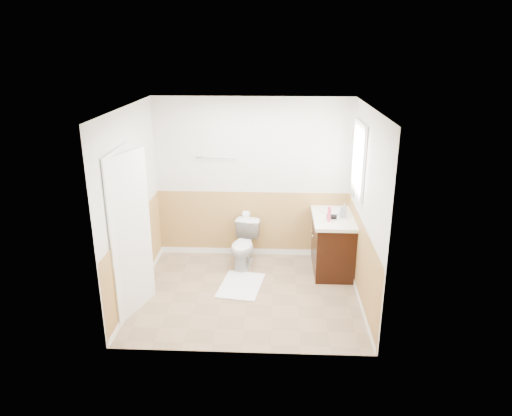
{
  "coord_description": "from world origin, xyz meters",
  "views": [
    {
      "loc": [
        0.38,
        -5.69,
        3.23
      ],
      "look_at": [
        0.1,
        0.25,
        1.15
      ],
      "focal_mm": 33.21,
      "sensor_mm": 36.0,
      "label": 1
    }
  ],
  "objects_px": {
    "lotion_bottle": "(329,214)",
    "soap_dispenser": "(343,211)",
    "toilet": "(244,245)",
    "vanity_cabinet": "(332,243)",
    "bath_mat": "(241,285)"
  },
  "relations": [
    {
      "from": "toilet",
      "to": "soap_dispenser",
      "type": "relative_size",
      "value": 3.64
    },
    {
      "from": "soap_dispenser",
      "to": "bath_mat",
      "type": "bearing_deg",
      "value": -158.51
    },
    {
      "from": "toilet",
      "to": "bath_mat",
      "type": "height_order",
      "value": "toilet"
    },
    {
      "from": "toilet",
      "to": "lotion_bottle",
      "type": "height_order",
      "value": "lotion_bottle"
    },
    {
      "from": "bath_mat",
      "to": "vanity_cabinet",
      "type": "bearing_deg",
      "value": 26.25
    },
    {
      "from": "toilet",
      "to": "soap_dispenser",
      "type": "height_order",
      "value": "soap_dispenser"
    },
    {
      "from": "bath_mat",
      "to": "soap_dispenser",
      "type": "relative_size",
      "value": 4.31
    },
    {
      "from": "soap_dispenser",
      "to": "lotion_bottle",
      "type": "bearing_deg",
      "value": -139.76
    },
    {
      "from": "toilet",
      "to": "bath_mat",
      "type": "xyz_separation_m",
      "value": [
        0.0,
        -0.65,
        -0.33
      ]
    },
    {
      "from": "toilet",
      "to": "bath_mat",
      "type": "relative_size",
      "value": 0.85
    },
    {
      "from": "lotion_bottle",
      "to": "soap_dispenser",
      "type": "bearing_deg",
      "value": 40.24
    },
    {
      "from": "toilet",
      "to": "lotion_bottle",
      "type": "xyz_separation_m",
      "value": [
        1.22,
        -0.27,
        0.62
      ]
    },
    {
      "from": "toilet",
      "to": "bath_mat",
      "type": "distance_m",
      "value": 0.73
    },
    {
      "from": "vanity_cabinet",
      "to": "soap_dispenser",
      "type": "distance_m",
      "value": 0.56
    },
    {
      "from": "lotion_bottle",
      "to": "soap_dispenser",
      "type": "xyz_separation_m",
      "value": [
        0.22,
        0.19,
        -0.02
      ]
    }
  ]
}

